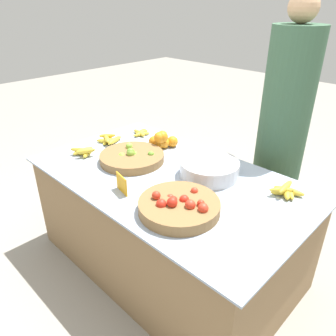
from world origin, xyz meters
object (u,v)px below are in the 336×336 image
(price_sign, at_px, (122,184))
(vendor_person, at_px, (281,139))
(lime_bowl, at_px, (132,157))
(tomato_basket, at_px, (179,206))
(metal_bowl, at_px, (209,169))

(price_sign, relative_size, vendor_person, 0.07)
(price_sign, bearing_deg, lime_bowl, 144.65)
(lime_bowl, relative_size, vendor_person, 0.25)
(price_sign, bearing_deg, tomato_basket, 26.23)
(tomato_basket, relative_size, metal_bowl, 1.17)
(price_sign, distance_m, vendor_person, 1.11)
(metal_bowl, height_order, vendor_person, vendor_person)
(lime_bowl, xyz_separation_m, price_sign, (0.25, -0.28, 0.02))
(tomato_basket, relative_size, vendor_person, 0.24)
(tomato_basket, distance_m, vendor_person, 0.98)
(price_sign, xyz_separation_m, vendor_person, (0.35, 1.05, 0.04))
(tomato_basket, distance_m, metal_bowl, 0.40)
(metal_bowl, xyz_separation_m, vendor_person, (0.13, 0.59, 0.05))
(lime_bowl, relative_size, price_sign, 3.51)
(metal_bowl, distance_m, vendor_person, 0.60)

